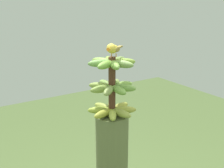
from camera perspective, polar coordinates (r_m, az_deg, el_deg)
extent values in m
cylinder|color=#4C2D1E|center=(1.56, 0.00, -0.60)|extent=(0.04, 0.04, 0.34)
ellipsoid|color=#96A141|center=(1.65, -1.77, -4.70)|extent=(0.15, 0.08, 0.04)
ellipsoid|color=#8FA336|center=(1.61, -2.48, -5.35)|extent=(0.11, 0.14, 0.04)
ellipsoid|color=#9C9E33|center=(1.56, -1.73, -6.01)|extent=(0.08, 0.15, 0.04)
ellipsoid|color=#909D39|center=(1.54, 0.11, -6.27)|extent=(0.14, 0.11, 0.04)
ellipsoid|color=olive|center=(1.57, 1.87, -5.95)|extent=(0.15, 0.08, 0.04)
ellipsoid|color=#979C3A|center=(1.61, 2.47, -5.27)|extent=(0.11, 0.14, 0.04)
ellipsoid|color=#9D9E38|center=(1.66, 1.63, -4.65)|extent=(0.08, 0.15, 0.04)
ellipsoid|color=#9B9A3D|center=(1.67, -0.10, -4.43)|extent=(0.14, 0.11, 0.04)
ellipsoid|color=olive|center=(1.53, -2.15, -0.96)|extent=(0.05, 0.14, 0.04)
ellipsoid|color=olive|center=(1.50, -0.67, -1.32)|extent=(0.12, 0.13, 0.04)
ellipsoid|color=olive|center=(1.51, 1.24, -1.24)|extent=(0.14, 0.05, 0.04)
ellipsoid|color=olive|center=(1.55, 2.36, -0.79)|extent=(0.13, 0.12, 0.04)
ellipsoid|color=#79A242|center=(1.59, 2.06, -0.25)|extent=(0.05, 0.14, 0.04)
ellipsoid|color=#7D9748|center=(1.62, 0.62, 0.07)|extent=(0.12, 0.13, 0.04)
ellipsoid|color=olive|center=(1.62, -1.16, 0.01)|extent=(0.14, 0.05, 0.04)
ellipsoid|color=olive|center=(1.58, -2.31, -0.41)|extent=(0.13, 0.12, 0.04)
ellipsoid|color=#779549|center=(1.58, 1.22, 4.78)|extent=(0.10, 0.14, 0.04)
ellipsoid|color=olive|center=(1.59, -0.51, 4.85)|extent=(0.15, 0.09, 0.04)
ellipsoid|color=#789F3E|center=(1.56, -1.96, 4.63)|extent=(0.14, 0.10, 0.04)
ellipsoid|color=#6C994A|center=(1.51, -2.33, 4.26)|extent=(0.09, 0.15, 0.04)
ellipsoid|color=#72A23E|center=(1.48, -1.30, 3.93)|extent=(0.10, 0.14, 0.04)
ellipsoid|color=olive|center=(1.47, 0.55, 3.87)|extent=(0.15, 0.09, 0.04)
ellipsoid|color=#73924B|center=(1.49, 2.05, 4.10)|extent=(0.14, 0.10, 0.04)
ellipsoid|color=olive|center=(1.54, 2.29, 4.48)|extent=(0.09, 0.15, 0.04)
cone|color=brown|center=(1.59, -0.10, 0.51)|extent=(0.04, 0.04, 0.06)
cone|color=brown|center=(1.59, -0.73, -0.40)|extent=(0.04, 0.04, 0.06)
cylinder|color=#C68933|center=(1.53, 0.04, 5.92)|extent=(0.00, 0.00, 0.02)
cylinder|color=#C68933|center=(1.52, 0.84, 5.86)|extent=(0.00, 0.00, 0.02)
ellipsoid|color=gold|center=(1.52, 0.44, 7.08)|extent=(0.08, 0.09, 0.04)
ellipsoid|color=olive|center=(1.53, -0.15, 7.15)|extent=(0.04, 0.06, 0.03)
ellipsoid|color=olive|center=(1.51, 1.18, 7.06)|extent=(0.04, 0.06, 0.03)
cube|color=olive|center=(1.58, 1.45, 7.55)|extent=(0.05, 0.06, 0.01)
sphere|color=gold|center=(1.48, -0.14, 7.28)|extent=(0.05, 0.05, 0.05)
sphere|color=black|center=(1.46, 0.45, 7.34)|extent=(0.01, 0.01, 0.01)
cone|color=orange|center=(1.45, -0.64, 7.10)|extent=(0.03, 0.03, 0.02)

